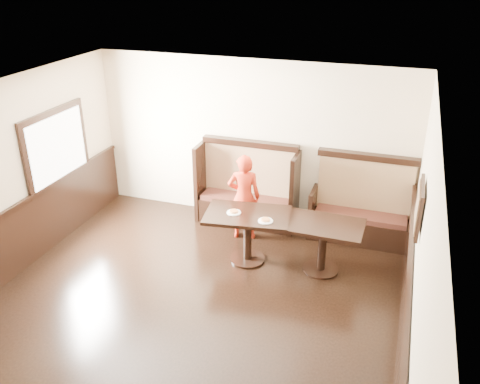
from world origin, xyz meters
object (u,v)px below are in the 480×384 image
at_px(booth_main, 248,193).
at_px(table_main, 248,225).
at_px(booth_neighbor, 361,212).
at_px(child, 244,197).
at_px(table_neighbor, 323,236).

distance_m(booth_main, table_main, 1.29).
height_order(booth_neighbor, child, child).
xyz_separation_m(booth_main, table_neighbor, (1.52, -1.15, 0.06)).
relative_size(booth_neighbor, table_main, 1.21).
distance_m(table_main, table_neighbor, 1.13).
bearing_deg(booth_neighbor, booth_main, 179.95).
height_order(booth_main, child, child).
distance_m(booth_main, booth_neighbor, 1.95).
relative_size(booth_main, booth_neighbor, 1.06).
distance_m(booth_neighbor, child, 1.93).
xyz_separation_m(booth_neighbor, child, (-1.83, -0.56, 0.25)).
xyz_separation_m(booth_main, child, (0.12, -0.56, 0.20)).
height_order(booth_main, table_main, booth_main).
bearing_deg(booth_neighbor, child, -163.01).
relative_size(booth_neighbor, child, 1.13).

